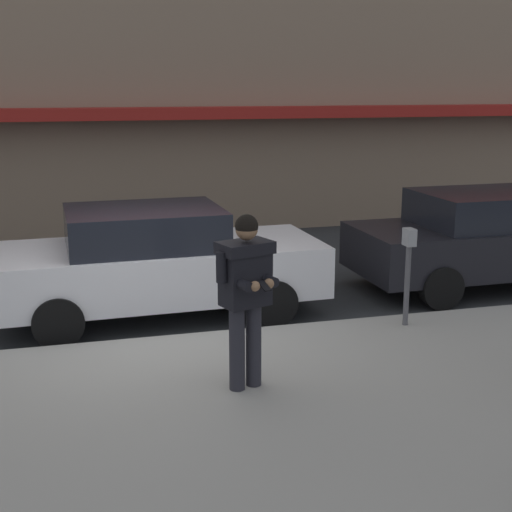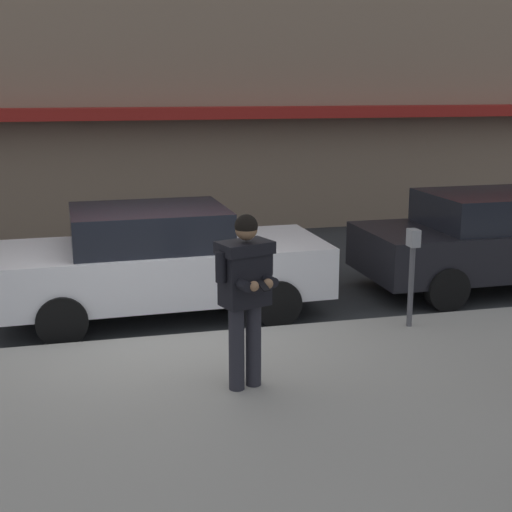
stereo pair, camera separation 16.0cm
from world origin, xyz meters
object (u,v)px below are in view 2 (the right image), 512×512
(parked_sedan_mid, at_px, (160,261))
(man_texting_on_phone, at_px, (245,283))
(parking_meter, at_px, (412,263))
(parked_sedan_far, at_px, (499,240))

(parked_sedan_mid, xyz_separation_m, man_texting_on_phone, (0.53, -2.98, 0.46))
(parked_sedan_mid, xyz_separation_m, parking_meter, (3.00, -1.62, 0.18))
(parked_sedan_far, height_order, parking_meter, parked_sedan_far)
(parking_meter, bearing_deg, man_texting_on_phone, -151.09)
(parked_sedan_mid, xyz_separation_m, parked_sedan_far, (5.34, 0.14, 0.00))
(parked_sedan_far, xyz_separation_m, parking_meter, (-2.34, -1.75, 0.18))
(parked_sedan_far, height_order, man_texting_on_phone, man_texting_on_phone)
(parking_meter, bearing_deg, parked_sedan_far, 36.80)
(parked_sedan_far, relative_size, man_texting_on_phone, 2.51)
(parked_sedan_far, distance_m, parking_meter, 2.93)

